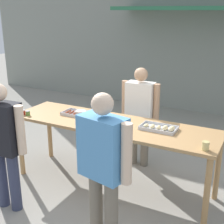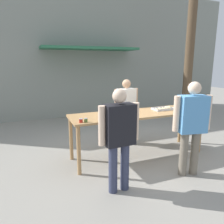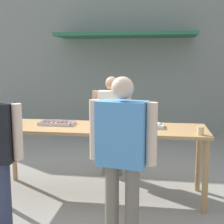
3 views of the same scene
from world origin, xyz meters
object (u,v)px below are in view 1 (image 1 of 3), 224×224
at_px(condiment_jar_mustard, 23,112).
at_px(person_customer_with_cup, 103,160).
at_px(person_server_behind_table, 140,109).
at_px(condiment_jar_ketchup, 28,113).
at_px(food_tray_buns, 160,128).
at_px(beer_cup, 206,146).
at_px(person_customer_holding_hotdog, 3,138).
at_px(food_tray_sausages, 79,114).

height_order(condiment_jar_mustard, person_customer_with_cup, person_customer_with_cup).
bearing_deg(person_server_behind_table, condiment_jar_ketchup, -142.04).
xyz_separation_m(food_tray_buns, condiment_jar_ketchup, (-1.85, -0.35, 0.01)).
xyz_separation_m(beer_cup, person_customer_with_cup, (-0.83, -0.76, -0.02)).
bearing_deg(beer_cup, condiment_jar_ketchup, -179.81).
relative_size(beer_cup, person_server_behind_table, 0.06).
height_order(food_tray_buns, beer_cup, beer_cup).
relative_size(condiment_jar_ketchup, person_customer_holding_hotdog, 0.04).
distance_m(food_tray_sausages, beer_cup, 1.88).
relative_size(person_customer_holding_hotdog, person_customer_with_cup, 0.97).
xyz_separation_m(condiment_jar_mustard, person_server_behind_table, (1.36, 1.06, -0.05)).
distance_m(food_tray_sausages, condiment_jar_ketchup, 0.72).
height_order(food_tray_buns, condiment_jar_ketchup, same).
relative_size(beer_cup, person_customer_with_cup, 0.06).
xyz_separation_m(food_tray_sausages, condiment_jar_mustard, (-0.71, -0.35, 0.02)).
distance_m(food_tray_sausages, person_customer_with_cup, 1.50).
distance_m(condiment_jar_mustard, person_server_behind_table, 1.73).
bearing_deg(condiment_jar_mustard, person_customer_holding_hotdog, -62.79).
bearing_deg(food_tray_buns, condiment_jar_ketchup, -169.30).
relative_size(food_tray_buns, condiment_jar_mustard, 6.62).
bearing_deg(condiment_jar_mustard, person_server_behind_table, 37.79).
height_order(person_server_behind_table, person_customer_holding_hotdog, person_customer_holding_hotdog).
xyz_separation_m(condiment_jar_ketchup, person_customer_with_cup, (1.64, -0.75, -0.01)).
bearing_deg(person_customer_with_cup, food_tray_sausages, -35.53).
bearing_deg(person_customer_holding_hotdog, condiment_jar_ketchup, -71.42).
distance_m(food_tray_buns, condiment_jar_mustard, 1.96).
distance_m(food_tray_sausages, condiment_jar_mustard, 0.79).
distance_m(condiment_jar_ketchup, beer_cup, 2.47).
distance_m(condiment_jar_mustard, beer_cup, 2.56).
height_order(food_tray_buns, person_customer_holding_hotdog, person_customer_holding_hotdog).
relative_size(person_server_behind_table, person_customer_with_cup, 0.95).
bearing_deg(condiment_jar_ketchup, beer_cup, 0.19).
bearing_deg(person_customer_with_cup, condiment_jar_ketchup, -12.86).
height_order(condiment_jar_ketchup, beer_cup, beer_cup).
height_order(food_tray_sausages, person_server_behind_table, person_server_behind_table).
xyz_separation_m(food_tray_sausages, beer_cup, (1.84, -0.34, 0.03)).
relative_size(condiment_jar_ketchup, person_customer_with_cup, 0.04).
height_order(beer_cup, person_customer_holding_hotdog, person_customer_holding_hotdog).
xyz_separation_m(condiment_jar_mustard, person_customer_with_cup, (1.73, -0.75, -0.01)).
bearing_deg(person_server_behind_table, person_customer_holding_hotdog, -119.96).
xyz_separation_m(food_tray_buns, person_customer_with_cup, (-0.20, -1.10, 0.00)).
bearing_deg(condiment_jar_mustard, beer_cup, 0.19).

